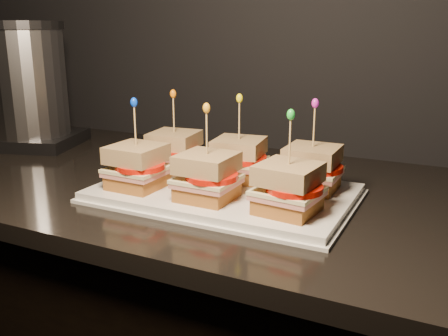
% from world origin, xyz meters
% --- Properties ---
extents(granite_slab, '(2.32, 0.66, 0.03)m').
position_xyz_m(granite_slab, '(0.41, 1.68, 0.85)').
color(granite_slab, black).
rests_on(granite_slab, cabinet).
extents(platter, '(0.44, 0.27, 0.02)m').
position_xyz_m(platter, '(0.73, 1.61, 0.87)').
color(platter, white).
rests_on(platter, granite_slab).
extents(platter_rim, '(0.45, 0.28, 0.01)m').
position_xyz_m(platter_rim, '(0.73, 1.61, 0.86)').
color(platter_rim, white).
rests_on(platter_rim, granite_slab).
extents(sandwich_0_bread_bot, '(0.09, 0.09, 0.02)m').
position_xyz_m(sandwich_0_bread_bot, '(0.59, 1.67, 0.89)').
color(sandwich_0_bread_bot, brown).
rests_on(sandwich_0_bread_bot, platter).
extents(sandwich_0_ham, '(0.10, 0.10, 0.01)m').
position_xyz_m(sandwich_0_ham, '(0.59, 1.67, 0.91)').
color(sandwich_0_ham, '#BF6E64').
rests_on(sandwich_0_ham, sandwich_0_bread_bot).
extents(sandwich_0_cheese, '(0.11, 0.10, 0.01)m').
position_xyz_m(sandwich_0_cheese, '(0.59, 1.67, 0.91)').
color(sandwich_0_cheese, beige).
rests_on(sandwich_0_cheese, sandwich_0_ham).
extents(sandwich_0_tomato, '(0.09, 0.09, 0.01)m').
position_xyz_m(sandwich_0_tomato, '(0.60, 1.67, 0.92)').
color(sandwich_0_tomato, red).
rests_on(sandwich_0_tomato, sandwich_0_cheese).
extents(sandwich_0_bread_top, '(0.10, 0.10, 0.03)m').
position_xyz_m(sandwich_0_bread_top, '(0.59, 1.67, 0.94)').
color(sandwich_0_bread_top, '#58280D').
rests_on(sandwich_0_bread_top, sandwich_0_tomato).
extents(sandwich_0_pick, '(0.00, 0.00, 0.09)m').
position_xyz_m(sandwich_0_pick, '(0.59, 1.67, 0.99)').
color(sandwich_0_pick, tan).
rests_on(sandwich_0_pick, sandwich_0_bread_top).
extents(sandwich_0_frill, '(0.01, 0.01, 0.02)m').
position_xyz_m(sandwich_0_frill, '(0.59, 1.67, 1.03)').
color(sandwich_0_frill, orange).
rests_on(sandwich_0_frill, sandwich_0_pick).
extents(sandwich_1_bread_bot, '(0.10, 0.10, 0.02)m').
position_xyz_m(sandwich_1_bread_bot, '(0.73, 1.67, 0.89)').
color(sandwich_1_bread_bot, brown).
rests_on(sandwich_1_bread_bot, platter).
extents(sandwich_1_ham, '(0.10, 0.10, 0.01)m').
position_xyz_m(sandwich_1_ham, '(0.73, 1.67, 0.91)').
color(sandwich_1_ham, '#BF6E64').
rests_on(sandwich_1_ham, sandwich_1_bread_bot).
extents(sandwich_1_cheese, '(0.11, 0.10, 0.01)m').
position_xyz_m(sandwich_1_cheese, '(0.73, 1.67, 0.91)').
color(sandwich_1_cheese, beige).
rests_on(sandwich_1_cheese, sandwich_1_ham).
extents(sandwich_1_tomato, '(0.09, 0.09, 0.01)m').
position_xyz_m(sandwich_1_tomato, '(0.74, 1.67, 0.92)').
color(sandwich_1_tomato, red).
rests_on(sandwich_1_tomato, sandwich_1_cheese).
extents(sandwich_1_bread_top, '(0.10, 0.10, 0.03)m').
position_xyz_m(sandwich_1_bread_top, '(0.73, 1.67, 0.94)').
color(sandwich_1_bread_top, '#58280D').
rests_on(sandwich_1_bread_top, sandwich_1_tomato).
extents(sandwich_1_pick, '(0.00, 0.00, 0.09)m').
position_xyz_m(sandwich_1_pick, '(0.73, 1.67, 0.99)').
color(sandwich_1_pick, tan).
rests_on(sandwich_1_pick, sandwich_1_bread_top).
extents(sandwich_1_frill, '(0.01, 0.01, 0.02)m').
position_xyz_m(sandwich_1_frill, '(0.73, 1.67, 1.03)').
color(sandwich_1_frill, yellow).
rests_on(sandwich_1_frill, sandwich_1_pick).
extents(sandwich_2_bread_bot, '(0.09, 0.09, 0.02)m').
position_xyz_m(sandwich_2_bread_bot, '(0.87, 1.67, 0.89)').
color(sandwich_2_bread_bot, brown).
rests_on(sandwich_2_bread_bot, platter).
extents(sandwich_2_ham, '(0.09, 0.09, 0.01)m').
position_xyz_m(sandwich_2_ham, '(0.87, 1.67, 0.91)').
color(sandwich_2_ham, '#BF6E64').
rests_on(sandwich_2_ham, sandwich_2_bread_bot).
extents(sandwich_2_cheese, '(0.10, 0.09, 0.01)m').
position_xyz_m(sandwich_2_cheese, '(0.87, 1.67, 0.91)').
color(sandwich_2_cheese, beige).
rests_on(sandwich_2_cheese, sandwich_2_ham).
extents(sandwich_2_tomato, '(0.09, 0.09, 0.01)m').
position_xyz_m(sandwich_2_tomato, '(0.88, 1.67, 0.92)').
color(sandwich_2_tomato, red).
rests_on(sandwich_2_tomato, sandwich_2_cheese).
extents(sandwich_2_bread_top, '(0.09, 0.09, 0.03)m').
position_xyz_m(sandwich_2_bread_top, '(0.87, 1.67, 0.94)').
color(sandwich_2_bread_top, '#58280D').
rests_on(sandwich_2_bread_top, sandwich_2_tomato).
extents(sandwich_2_pick, '(0.00, 0.00, 0.09)m').
position_xyz_m(sandwich_2_pick, '(0.87, 1.67, 0.99)').
color(sandwich_2_pick, tan).
rests_on(sandwich_2_pick, sandwich_2_bread_top).
extents(sandwich_2_frill, '(0.01, 0.01, 0.02)m').
position_xyz_m(sandwich_2_frill, '(0.87, 1.67, 1.03)').
color(sandwich_2_frill, '#CA23B6').
rests_on(sandwich_2_frill, sandwich_2_pick).
extents(sandwich_3_bread_bot, '(0.09, 0.09, 0.02)m').
position_xyz_m(sandwich_3_bread_bot, '(0.59, 1.55, 0.89)').
color(sandwich_3_bread_bot, brown).
rests_on(sandwich_3_bread_bot, platter).
extents(sandwich_3_ham, '(0.10, 0.09, 0.01)m').
position_xyz_m(sandwich_3_ham, '(0.59, 1.55, 0.91)').
color(sandwich_3_ham, '#BF6E64').
rests_on(sandwich_3_ham, sandwich_3_bread_bot).
extents(sandwich_3_cheese, '(0.10, 0.09, 0.01)m').
position_xyz_m(sandwich_3_cheese, '(0.59, 1.55, 0.91)').
color(sandwich_3_cheese, beige).
rests_on(sandwich_3_cheese, sandwich_3_ham).
extents(sandwich_3_tomato, '(0.09, 0.09, 0.01)m').
position_xyz_m(sandwich_3_tomato, '(0.60, 1.54, 0.92)').
color(sandwich_3_tomato, red).
rests_on(sandwich_3_tomato, sandwich_3_cheese).
extents(sandwich_3_bread_top, '(0.09, 0.09, 0.03)m').
position_xyz_m(sandwich_3_bread_top, '(0.59, 1.55, 0.94)').
color(sandwich_3_bread_top, '#58280D').
rests_on(sandwich_3_bread_top, sandwich_3_tomato).
extents(sandwich_3_pick, '(0.00, 0.00, 0.09)m').
position_xyz_m(sandwich_3_pick, '(0.59, 1.55, 0.99)').
color(sandwich_3_pick, tan).
rests_on(sandwich_3_pick, sandwich_3_bread_top).
extents(sandwich_3_frill, '(0.01, 0.01, 0.02)m').
position_xyz_m(sandwich_3_frill, '(0.59, 1.55, 1.03)').
color(sandwich_3_frill, '#083BDB').
rests_on(sandwich_3_frill, sandwich_3_pick).
extents(sandwich_4_bread_bot, '(0.09, 0.09, 0.02)m').
position_xyz_m(sandwich_4_bread_bot, '(0.73, 1.55, 0.89)').
color(sandwich_4_bread_bot, brown).
rests_on(sandwich_4_bread_bot, platter).
extents(sandwich_4_ham, '(0.10, 0.09, 0.01)m').
position_xyz_m(sandwich_4_ham, '(0.73, 1.55, 0.91)').
color(sandwich_4_ham, '#BF6E64').
rests_on(sandwich_4_ham, sandwich_4_bread_bot).
extents(sandwich_4_cheese, '(0.10, 0.09, 0.01)m').
position_xyz_m(sandwich_4_cheese, '(0.73, 1.55, 0.91)').
color(sandwich_4_cheese, beige).
rests_on(sandwich_4_cheese, sandwich_4_ham).
extents(sandwich_4_tomato, '(0.09, 0.09, 0.01)m').
position_xyz_m(sandwich_4_tomato, '(0.74, 1.54, 0.92)').
color(sandwich_4_tomato, red).
rests_on(sandwich_4_tomato, sandwich_4_cheese).
extents(sandwich_4_bread_top, '(0.09, 0.09, 0.03)m').
position_xyz_m(sandwich_4_bread_top, '(0.73, 1.55, 0.94)').
color(sandwich_4_bread_top, '#58280D').
rests_on(sandwich_4_bread_top, sandwich_4_tomato).
extents(sandwich_4_pick, '(0.00, 0.00, 0.09)m').
position_xyz_m(sandwich_4_pick, '(0.73, 1.55, 0.99)').
color(sandwich_4_pick, tan).
rests_on(sandwich_4_pick, sandwich_4_bread_top).
extents(sandwich_4_frill, '(0.01, 0.01, 0.02)m').
position_xyz_m(sandwich_4_frill, '(0.73, 1.55, 1.03)').
color(sandwich_4_frill, orange).
rests_on(sandwich_4_frill, sandwich_4_pick).
extents(sandwich_5_bread_bot, '(0.09, 0.09, 0.02)m').
position_xyz_m(sandwich_5_bread_bot, '(0.87, 1.55, 0.89)').
color(sandwich_5_bread_bot, brown).
rests_on(sandwich_5_bread_bot, platter).
extents(sandwich_5_ham, '(0.10, 0.10, 0.01)m').
position_xyz_m(sandwich_5_ham, '(0.87, 1.55, 0.91)').
color(sandwich_5_ham, '#BF6E64').
rests_on(sandwich_5_ham, sandwich_5_bread_bot).
extents(sandwich_5_cheese, '(0.11, 0.10, 0.01)m').
position_xyz_m(sandwich_5_cheese, '(0.87, 1.55, 0.91)').
color(sandwich_5_cheese, beige).
rests_on(sandwich_5_cheese, sandwich_5_ham).
extents(sandwich_5_tomato, '(0.09, 0.09, 0.01)m').
position_xyz_m(sandwich_5_tomato, '(0.88, 1.54, 0.92)').
color(sandwich_5_tomato, red).
rests_on(sandwich_5_tomato, sandwich_5_cheese).
extents(sandwich_5_bread_top, '(0.10, 0.10, 0.03)m').
position_xyz_m(sandwich_5_bread_top, '(0.87, 1.55, 0.94)').
color(sandwich_5_bread_top, '#58280D').
rests_on(sandwich_5_bread_top, sandwich_5_tomato).
extents(sandwich_5_pick, '(0.00, 0.00, 0.09)m').
position_xyz_m(sandwich_5_pick, '(0.87, 1.55, 0.99)').
color(sandwich_5_pick, tan).
rests_on(sandwich_5_pick, sandwich_5_bread_top).
extents(sandwich_5_frill, '(0.01, 0.01, 0.02)m').
position_xyz_m(sandwich_5_frill, '(0.87, 1.55, 1.03)').
color(sandwich_5_frill, green).
rests_on(sandwich_5_frill, sandwich_5_pick).
extents(appliance_base, '(0.28, 0.26, 0.03)m').
position_xyz_m(appliance_base, '(0.11, 1.76, 0.88)').
color(appliance_base, '#262628').
rests_on(appliance_base, granite_slab).
extents(appliance_body, '(0.20, 0.20, 0.26)m').
position_xyz_m(appliance_body, '(0.11, 1.76, 1.02)').
color(appliance_body, silver).
rests_on(appliance_body, appliance_base).
extents(appliance_lid, '(0.21, 0.21, 0.02)m').
position_xyz_m(appliance_lid, '(0.11, 1.76, 1.16)').
color(appliance_lid, '#262628').
rests_on(appliance_lid, appliance_body).
extents(appliance, '(0.24, 0.20, 0.31)m').
position_xyz_m(appliance, '(0.11, 1.76, 1.01)').
color(appliance, silver).
rests_on(appliance, granite_slab).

